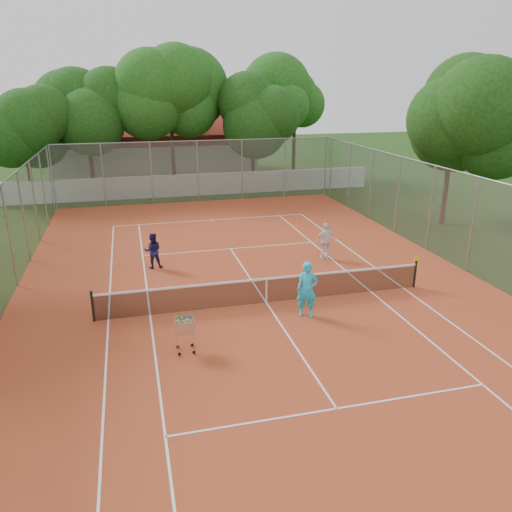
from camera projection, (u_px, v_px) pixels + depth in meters
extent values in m
plane|color=#18350E|center=(266.00, 303.00, 17.96)|extent=(120.00, 120.00, 0.00)
cube|color=#AF4322|center=(266.00, 303.00, 17.96)|extent=(18.00, 34.00, 0.02)
cube|color=white|center=(266.00, 303.00, 17.96)|extent=(10.98, 23.78, 0.01)
cube|color=black|center=(266.00, 290.00, 17.80)|extent=(11.88, 0.10, 0.98)
cube|color=slate|center=(267.00, 251.00, 17.31)|extent=(18.00, 34.00, 4.00)
cube|color=silver|center=(194.00, 185.00, 35.11)|extent=(26.00, 0.30, 1.50)
cube|color=beige|center=(155.00, 148.00, 43.32)|extent=(16.40, 9.00, 4.40)
cube|color=#11370D|center=(187.00, 120.00, 36.47)|extent=(29.00, 19.00, 10.00)
imported|color=#1CC0F0|center=(307.00, 290.00, 16.65)|extent=(0.81, 0.68, 1.91)
imported|color=#1B194B|center=(153.00, 251.00, 21.14)|extent=(0.76, 0.60, 1.53)
imported|color=white|center=(326.00, 241.00, 22.26)|extent=(0.98, 0.43, 1.65)
cube|color=silver|center=(185.00, 334.00, 14.50)|extent=(0.71, 0.71, 1.15)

